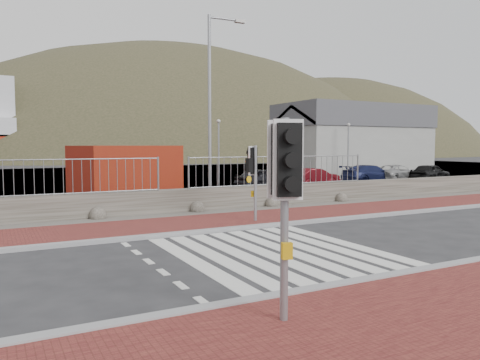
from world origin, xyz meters
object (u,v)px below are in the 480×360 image
streetlight (213,101)px  car_b (314,177)px  traffic_signal_near (285,177)px  car_c (370,174)px  car_d (396,173)px  traffic_signal_far (255,167)px  car_e (430,173)px  shipping_container (128,168)px  car_a (261,178)px

streetlight → car_b: bearing=34.3°
traffic_signal_near → car_c: 26.84m
streetlight → traffic_signal_near: bearing=-107.7°
streetlight → car_c: (14.85, 6.54, -3.78)m
car_d → car_b: bearing=82.5°
traffic_signal_near → car_b: size_ratio=0.85×
traffic_signal_far → car_e: traffic_signal_far is taller
traffic_signal_near → car_d: size_ratio=0.69×
car_b → car_c: bearing=-92.4°
shipping_container → car_b: 11.39m
streetlight → shipping_container: 9.15m
car_a → car_c: (8.60, -0.11, 0.01)m
traffic_signal_near → shipping_container: (3.09, 20.57, -0.85)m
traffic_signal_near → car_b: (14.19, 18.16, -1.55)m
car_c → car_e: car_e is taller
car_e → car_c: bearing=64.8°
car_c → car_e: 4.83m
car_b → car_e: size_ratio=0.94×
streetlight → car_e: (19.57, 5.53, -3.76)m
car_c → car_b: bearing=96.1°
traffic_signal_far → shipping_container: traffic_signal_far is taller
traffic_signal_near → car_d: 28.76m
traffic_signal_far → car_a: size_ratio=0.72×
shipping_container → car_c: size_ratio=1.44×
streetlight → car_a: (6.25, 6.66, -3.79)m
traffic_signal_near → streetlight: bearing=86.1°
traffic_signal_near → shipping_container: 20.82m
car_b → traffic_signal_near: bearing=134.5°
traffic_signal_far → car_a: 12.81m
streetlight → car_c: bearing=26.1°
traffic_signal_far → car_c: bearing=-164.8°
car_d → car_e: 2.46m
car_e → streetlight: bearing=92.8°
shipping_container → car_a: size_ratio=1.72×
traffic_signal_near → traffic_signal_far: bearing=79.3°
streetlight → car_b: size_ratio=2.25×
car_e → car_a: bearing=72.2°
car_a → car_e: car_e is taller
car_e → traffic_signal_far: bearing=103.0°
traffic_signal_far → car_c: (15.27, 10.76, -1.24)m
traffic_signal_near → car_a: 21.61m
car_e → shipping_container: bearing=68.9°
traffic_signal_near → car_c: size_ratio=0.69×
car_a → traffic_signal_far: bearing=133.9°
streetlight → car_e: streetlight is taller
car_a → car_c: bearing=-105.4°
traffic_signal_near → traffic_signal_far: (4.00, 7.86, -0.27)m
traffic_signal_far → car_e: size_ratio=0.69×
traffic_signal_far → shipping_container: 12.75m
car_a → traffic_signal_near: bearing=135.7°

